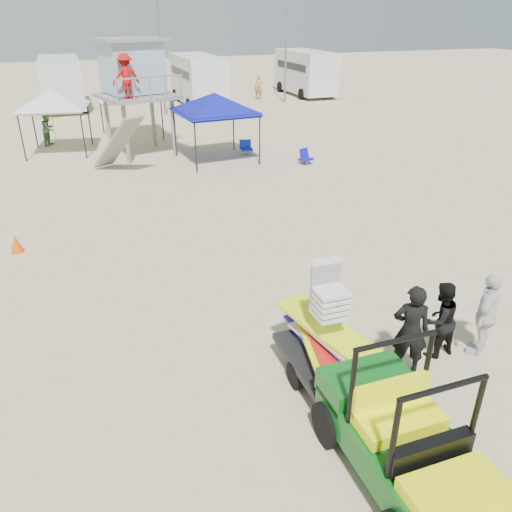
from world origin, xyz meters
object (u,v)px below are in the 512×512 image
object	(u,v)px
utility_cart	(407,431)
surf_trailer	(326,340)
man_left	(410,330)
canopy_blue	(215,96)
lifeguard_tower	(132,72)

from	to	relation	value
utility_cart	surf_trailer	distance (m)	2.34
man_left	canopy_blue	world-z (taller)	canopy_blue
lifeguard_tower	man_left	bearing A→B (deg)	-82.55
surf_trailer	utility_cart	bearing A→B (deg)	-90.18
utility_cart	man_left	size ratio (longest dim) A/B	1.51
utility_cart	canopy_blue	world-z (taller)	canopy_blue
surf_trailer	lifeguard_tower	distance (m)	17.43
utility_cart	man_left	bearing A→B (deg)	53.23
lifeguard_tower	canopy_blue	xyz separation A→B (m)	(3.03, -2.31, -0.86)
man_left	utility_cart	bearing A→B (deg)	80.03
lifeguard_tower	canopy_blue	size ratio (longest dim) A/B	1.47
man_left	lifeguard_tower	distance (m)	17.85
canopy_blue	utility_cart	bearing A→B (deg)	-97.49
surf_trailer	man_left	world-z (taller)	surf_trailer
lifeguard_tower	canopy_blue	world-z (taller)	lifeguard_tower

